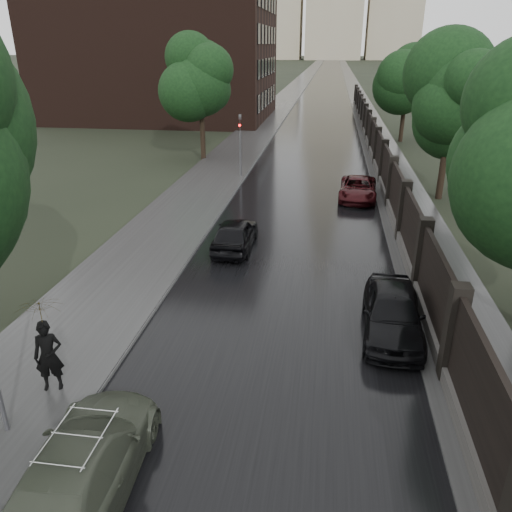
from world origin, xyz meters
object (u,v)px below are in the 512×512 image
object	(u,v)px
tree_left_far	(201,86)
car_right_far	(358,189)
volga_sedan	(83,466)
pedestrian_umbrella	(42,320)
tree_right_b	(452,107)
tree_right_c	(407,83)
traffic_light	(240,141)
car_right_near	(393,312)
hatchback_left	(235,234)

from	to	relation	value
tree_left_far	car_right_far	size ratio (longest dim) A/B	1.72
volga_sedan	pedestrian_umbrella	size ratio (longest dim) A/B	1.66
tree_left_far	tree_right_b	size ratio (longest dim) A/B	1.05
tree_right_c	car_right_far	world-z (taller)	tree_right_c
car_right_far	pedestrian_umbrella	distance (m)	19.99
tree_left_far	tree_right_c	bearing A→B (deg)	32.83
volga_sedan	car_right_far	world-z (taller)	volga_sedan
tree_left_far	volga_sedan	world-z (taller)	tree_left_far
tree_left_far	traffic_light	size ratio (longest dim) A/B	1.85
tree_right_b	volga_sedan	bearing A→B (deg)	-115.70
traffic_light	car_right_near	xyz separation A→B (m)	(7.70, -17.94, -1.68)
tree_right_c	car_right_near	xyz separation A→B (m)	(-4.10, -32.94, -4.23)
tree_left_far	tree_right_c	size ratio (longest dim) A/B	1.05
tree_left_far	traffic_light	distance (m)	6.84
traffic_light	car_right_far	xyz separation A→B (m)	(7.28, -3.77, -1.80)
tree_right_c	car_right_near	bearing A→B (deg)	-97.09
car_right_near	pedestrian_umbrella	distance (m)	9.53
volga_sedan	traffic_light	bearing A→B (deg)	-89.93
tree_right_c	tree_left_far	bearing A→B (deg)	-147.17
tree_right_b	car_right_near	bearing A→B (deg)	-105.34
tree_right_c	car_right_near	world-z (taller)	tree_right_c
tree_left_far	car_right_near	distance (m)	26.01
volga_sedan	tree_left_far	bearing A→B (deg)	-83.41
car_right_near	volga_sedan	bearing A→B (deg)	-130.37
tree_right_b	tree_right_c	distance (m)	18.00
volga_sedan	car_right_near	xyz separation A→B (m)	(6.36, 6.79, 0.02)
tree_left_far	car_right_far	xyz separation A→B (m)	(10.98, -8.77, -4.65)
traffic_light	tree_left_far	bearing A→B (deg)	126.47
tree_right_b	car_right_far	bearing A→B (deg)	-170.30
tree_left_far	tree_right_b	distance (m)	17.45
traffic_light	hatchback_left	size ratio (longest dim) A/B	1.03
tree_right_b	traffic_light	distance (m)	12.44
tree_left_far	car_right_near	bearing A→B (deg)	-63.58
tree_left_far	tree_right_c	world-z (taller)	tree_left_far
traffic_light	volga_sedan	world-z (taller)	traffic_light
tree_right_c	hatchback_left	world-z (taller)	tree_right_c
tree_right_b	volga_sedan	xyz separation A→B (m)	(-10.46, -21.73, -4.25)
tree_right_b	tree_right_c	world-z (taller)	same
traffic_light	tree_right_c	bearing A→B (deg)	51.82
car_right_near	pedestrian_umbrella	bearing A→B (deg)	-151.86
tree_left_far	hatchback_left	xyz separation A→B (m)	(5.57, -16.98, -4.58)
hatchback_left	car_right_far	bearing A→B (deg)	-123.24
tree_right_b	hatchback_left	size ratio (longest dim) A/B	1.80
tree_left_far	tree_right_c	xyz separation A→B (m)	(15.50, 10.00, -0.29)
tree_right_b	car_right_far	xyz separation A→B (m)	(-4.52, -0.77, -4.35)
pedestrian_umbrella	tree_right_b	bearing A→B (deg)	37.55
traffic_light	car_right_near	bearing A→B (deg)	-66.77
hatchback_left	traffic_light	bearing A→B (deg)	-80.95
volga_sedan	car_right_far	distance (m)	21.79
tree_right_b	tree_right_c	bearing A→B (deg)	90.00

